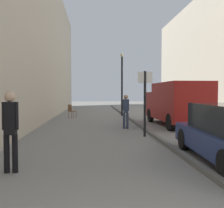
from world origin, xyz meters
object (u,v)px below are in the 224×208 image
at_px(cafe_chair_near_window, 71,110).
at_px(pedestrian_mid_block, 126,109).
at_px(street_sign_post, 145,98).
at_px(delivery_van, 176,103).
at_px(pedestrian_main_foreground, 10,126).
at_px(lamp_post, 122,80).

bearing_deg(cafe_chair_near_window, pedestrian_mid_block, -7.65).
bearing_deg(street_sign_post, delivery_van, -131.02).
relative_size(pedestrian_mid_block, cafe_chair_near_window, 1.75).
relative_size(street_sign_post, cafe_chair_near_window, 2.77).
relative_size(delivery_van, cafe_chair_near_window, 5.54).
xyz_separation_m(pedestrian_main_foreground, street_sign_post, (3.84, 4.33, 0.52)).
distance_m(pedestrian_main_foreground, lamp_post, 14.35).
height_order(pedestrian_mid_block, delivery_van, delivery_van).
bearing_deg(cafe_chair_near_window, pedestrian_main_foreground, -38.01).
height_order(street_sign_post, cafe_chair_near_window, street_sign_post).
bearing_deg(lamp_post, street_sign_post, -90.95).
xyz_separation_m(pedestrian_mid_block, street_sign_post, (0.47, -2.27, 0.59)).
relative_size(pedestrian_main_foreground, pedestrian_mid_block, 1.08).
xyz_separation_m(lamp_post, cafe_chair_near_window, (-3.72, -1.51, -2.18)).
bearing_deg(pedestrian_main_foreground, pedestrian_mid_block, 63.95).
height_order(delivery_van, lamp_post, lamp_post).
bearing_deg(pedestrian_mid_block, delivery_van, -158.69).
relative_size(street_sign_post, lamp_post, 0.55).
height_order(street_sign_post, lamp_post, lamp_post).
distance_m(street_sign_post, lamp_post, 9.42).
bearing_deg(lamp_post, delivery_van, -70.05).
relative_size(pedestrian_mid_block, street_sign_post, 0.63).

